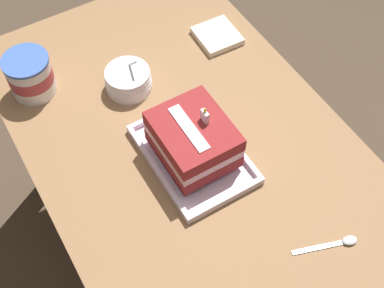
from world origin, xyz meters
name	(u,v)px	position (x,y,z in m)	size (l,w,h in m)	color
ground_plane	(191,257)	(0.00, 0.00, 0.00)	(8.00, 8.00, 0.00)	#4C3D2D
dining_table	(191,166)	(0.00, 0.00, 0.62)	(1.23, 0.75, 0.72)	olive
foil_tray	(193,155)	(0.03, -0.01, 0.72)	(0.30, 0.21, 0.02)	silver
birthday_cake	(193,139)	(0.03, -0.01, 0.79)	(0.19, 0.16, 0.15)	maroon
bowl_stack	(128,80)	(-0.25, -0.05, 0.75)	(0.12, 0.12, 0.11)	white
ice_cream_tub	(30,75)	(-0.37, -0.26, 0.77)	(0.12, 0.12, 0.12)	white
serving_spoon_near_tray	(341,242)	(0.39, 0.15, 0.72)	(0.06, 0.15, 0.01)	silver
napkin_pile	(217,36)	(-0.28, 0.26, 0.73)	(0.12, 0.12, 0.02)	silver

